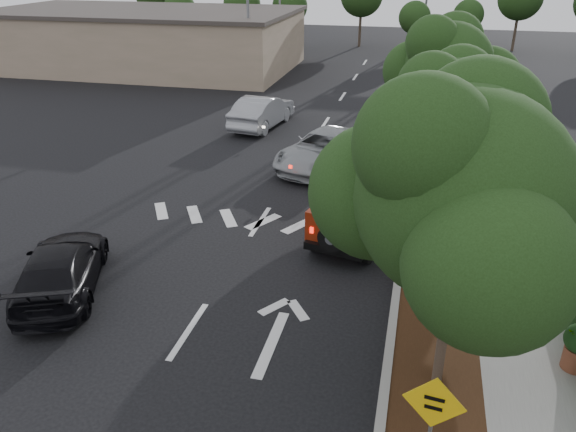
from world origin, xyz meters
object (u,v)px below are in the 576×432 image
(speed_hump_sign, at_px, (432,415))
(red_jeep, at_px, (360,204))
(silver_suv_ahead, at_px, (324,150))
(black_suv_oncoming, at_px, (61,268))

(speed_hump_sign, bearing_deg, red_jeep, 111.06)
(silver_suv_ahead, relative_size, speed_hump_sign, 2.51)
(silver_suv_ahead, height_order, black_suv_oncoming, silver_suv_ahead)
(red_jeep, height_order, speed_hump_sign, speed_hump_sign)
(black_suv_oncoming, height_order, speed_hump_sign, speed_hump_sign)
(red_jeep, height_order, silver_suv_ahead, red_jeep)
(black_suv_oncoming, relative_size, speed_hump_sign, 2.16)
(red_jeep, bearing_deg, black_suv_oncoming, -132.25)
(red_jeep, xyz_separation_m, black_suv_oncoming, (-7.04, -4.91, -0.41))
(red_jeep, distance_m, black_suv_oncoming, 8.60)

